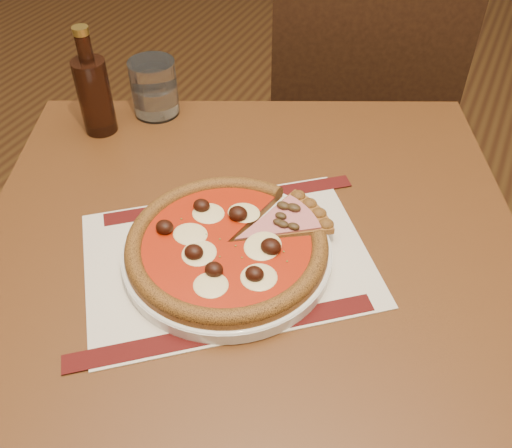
# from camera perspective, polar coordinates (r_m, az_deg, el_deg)

# --- Properties ---
(table) EXTENTS (1.06, 1.06, 0.75)m
(table) POSITION_cam_1_polar(r_m,az_deg,el_deg) (0.90, -0.55, -6.93)
(table) COLOR #5B3315
(table) RESTS_ON ground
(chair_far) EXTENTS (0.55, 0.55, 0.92)m
(chair_far) POSITION_cam_1_polar(r_m,az_deg,el_deg) (1.54, 9.99, 10.76)
(chair_far) COLOR black
(chair_far) RESTS_ON ground
(placemat) EXTENTS (0.48, 0.47, 0.00)m
(placemat) POSITION_cam_1_polar(r_m,az_deg,el_deg) (0.80, -2.85, -3.49)
(placemat) COLOR beige
(placemat) RESTS_ON table
(plate) EXTENTS (0.29, 0.29, 0.02)m
(plate) POSITION_cam_1_polar(r_m,az_deg,el_deg) (0.80, -2.88, -3.00)
(plate) COLOR white
(plate) RESTS_ON placemat
(pizza) EXTENTS (0.28, 0.28, 0.04)m
(pizza) POSITION_cam_1_polar(r_m,az_deg,el_deg) (0.78, -2.96, -2.01)
(pizza) COLOR #936123
(pizza) RESTS_ON plate
(ham_slice) EXTENTS (0.12, 0.14, 0.02)m
(ham_slice) POSITION_cam_1_polar(r_m,az_deg,el_deg) (0.82, 3.62, 0.04)
(ham_slice) COLOR #936123
(ham_slice) RESTS_ON plate
(water_glass) EXTENTS (0.11, 0.11, 0.10)m
(water_glass) POSITION_cam_1_polar(r_m,az_deg,el_deg) (1.09, -10.15, 13.27)
(water_glass) COLOR white
(water_glass) RESTS_ON table
(bottle) EXTENTS (0.06, 0.06, 0.19)m
(bottle) POSITION_cam_1_polar(r_m,az_deg,el_deg) (1.05, -15.89, 12.53)
(bottle) COLOR black
(bottle) RESTS_ON table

